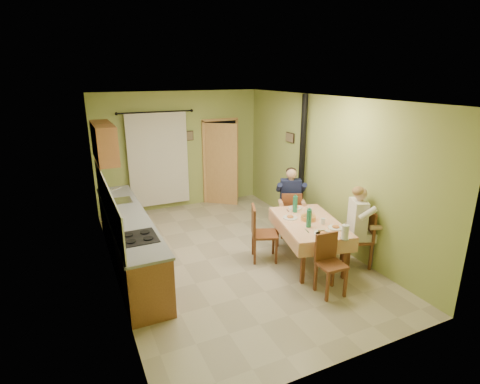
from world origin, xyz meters
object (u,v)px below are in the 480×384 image
dining_table (308,241)px  stove_flue (301,181)px  chair_far (290,222)px  man_right (360,217)px  man_far (291,195)px  chair_left (263,244)px  chair_right (357,249)px  chair_near (330,276)px

dining_table → stove_flue: 1.71m
dining_table → stove_flue: (0.75, 1.39, 0.64)m
chair_far → man_right: size_ratio=0.69×
man_right → man_far: bearing=36.4°
man_far → chair_left: bearing=-119.9°
chair_far → man_far: (0.01, 0.01, 0.59)m
dining_table → chair_left: chair_left is taller
chair_right → man_far: size_ratio=0.72×
dining_table → stove_flue: bearing=74.9°
chair_left → stove_flue: size_ratio=0.36×
chair_right → man_right: (-0.01, 0.01, 0.59)m
man_far → dining_table: bearing=-80.8°
man_right → chair_left: bearing=80.4°
man_right → stove_flue: size_ratio=0.50×
stove_flue → chair_right: bearing=-91.8°
chair_near → man_far: size_ratio=0.67×
dining_table → man_right: 0.96m
man_far → chair_right: bearing=-51.1°
stove_flue → chair_far: bearing=-144.5°
chair_far → chair_near: 2.14m
man_far → man_right: bearing=-51.5°
man_far → stove_flue: 0.56m
dining_table → chair_near: chair_near is taller
chair_near → chair_left: chair_left is taller
chair_right → stove_flue: bearing=21.1°
chair_far → stove_flue: bearing=60.5°
chair_right → chair_left: (-1.36, 0.87, 0.00)m
chair_far → stove_flue: 0.92m
stove_flue → man_far: bearing=-145.2°
dining_table → stove_flue: stove_flue is taller
stove_flue → chair_near: bearing=-113.7°
chair_left → stove_flue: (1.42, 0.99, 0.73)m
chair_right → man_right: bearing=90.0°
chair_right → man_far: man_far is taller
chair_far → chair_near: chair_far is taller
chair_left → man_right: 1.70m
chair_left → man_far: 1.33m
chair_left → man_far: (0.98, 0.69, 0.59)m
chair_left → man_far: bearing=147.0°
man_far → chair_near: bearing=-81.1°
dining_table → stove_flue: size_ratio=0.65×
man_right → dining_table: bearing=78.4°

